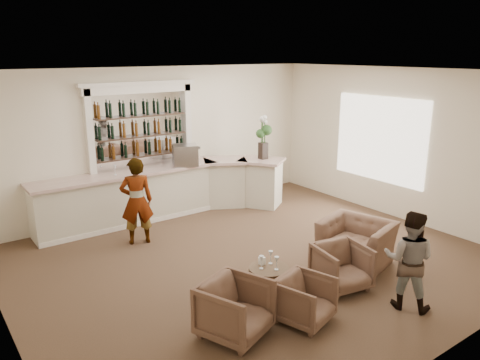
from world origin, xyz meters
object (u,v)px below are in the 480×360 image
Objects in this scene: armchair_left at (235,309)px; armchair_right at (342,267)px; guest at (409,260)px; bar_counter at (167,192)px; sommelier at (137,201)px; armchair_far at (356,242)px; cocktail_table at (269,282)px; flower_vase at (263,135)px; espresso_machine at (185,155)px; armchair_center at (305,300)px.

armchair_left is 1.07× the size of armchair_right.
bar_counter is at bearing -17.78° from guest.
guest reaches higher than armchair_left.
sommelier is 1.46× the size of armchair_far.
sommelier is at bearing 128.37° from armchair_right.
sommelier is at bearing 102.61° from cocktail_table.
sommelier is 3.67m from armchair_left.
bar_counter is at bearing 51.72° from armchair_left.
bar_counter is at bearing -121.17° from sommelier.
armchair_left is at bearing 103.14° from sommelier.
bar_counter is 5.62m from guest.
armchair_left reaches higher than cocktail_table.
guest is (1.46, -1.37, 0.49)m from cocktail_table.
bar_counter is 7.35× the size of armchair_right.
flower_vase is at bearing 52.42° from cocktail_table.
guest is at bearing -104.56° from flower_vase.
espresso_machine is at bearing 46.44° from armchair_left.
armchair_center is at bearing 117.43° from sommelier.
guest is at bearing -59.62° from armchair_right.
bar_counter is 5.52× the size of flower_vase.
bar_counter is 0.92m from espresso_machine.
bar_counter is at bearing -174.62° from armchair_far.
cocktail_table is at bearing 18.79° from guest.
sommelier is 5.00m from guest.
armchair_left is at bearing -107.14° from bar_counter.
armchair_far is (2.75, -3.07, -0.47)m from sommelier.
sommelier reaches higher than armchair_far.
flower_vase is (3.45, 0.44, 0.87)m from sommelier.
armchair_left is at bearing 146.15° from armchair_center.
cocktail_table is 0.41× the size of guest.
armchair_right is 4.62m from espresso_machine.
espresso_machine is (-0.22, 4.50, 1.02)m from armchair_right.
espresso_machine is 1.93m from flower_vase.
sommelier is 1.15× the size of guest.
armchair_far reaches higher than cocktail_table.
bar_counter is at bearing 165.59° from flower_vase.
flower_vase is at bearing 6.46° from espresso_machine.
armchair_left is 5.67m from flower_vase.
bar_counter is 8.02× the size of armchair_center.
guest reaches higher than armchair_center.
armchair_right is 1.04m from armchair_far.
flower_vase is (2.29, -0.59, 1.15)m from bar_counter.
armchair_left is 2.11m from armchair_right.
espresso_machine reaches higher than bar_counter.
espresso_machine is (0.91, 4.08, 1.13)m from cocktail_table.
armchair_far is 3.82m from flower_vase.
cocktail_table is 0.58× the size of flower_vase.
cocktail_table is 1.13× the size of espresso_machine.
espresso_machine reaches higher than guest.
armchair_left is 1.17× the size of armchair_center.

